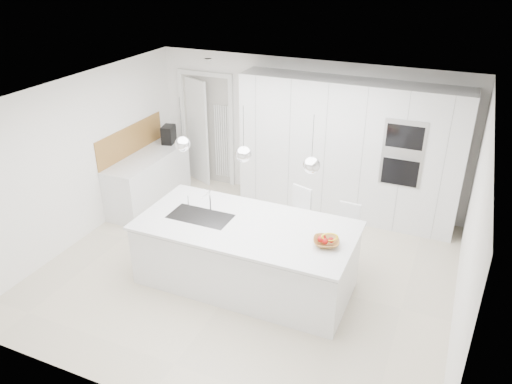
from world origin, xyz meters
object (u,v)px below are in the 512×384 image
at_px(bar_stool_left, 298,223).
at_px(bar_stool_right, 345,238).
at_px(fruit_bowl, 326,242).
at_px(espresso_machine, 169,135).
at_px(island_base, 245,257).

relative_size(bar_stool_left, bar_stool_right, 1.08).
relative_size(fruit_bowl, espresso_machine, 0.98).
xyz_separation_m(fruit_bowl, espresso_machine, (-3.62, 2.22, 0.12)).
relative_size(island_base, bar_stool_right, 2.90).
bearing_deg(bar_stool_left, bar_stool_right, 14.56).
height_order(fruit_bowl, bar_stool_right, fruit_bowl).
height_order(island_base, fruit_bowl, fruit_bowl).
xyz_separation_m(bar_stool_left, bar_stool_right, (0.72, -0.06, -0.04)).
relative_size(fruit_bowl, bar_stool_left, 0.30).
relative_size(island_base, fruit_bowl, 8.83).
relative_size(espresso_machine, bar_stool_left, 0.31).
distance_m(espresso_machine, bar_stool_right, 3.92).
bearing_deg(island_base, espresso_machine, 138.99).
bearing_deg(bar_stool_left, fruit_bowl, -36.24).
height_order(fruit_bowl, espresso_machine, espresso_machine).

